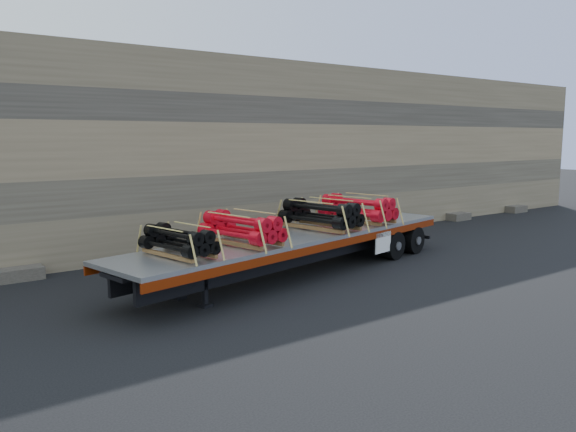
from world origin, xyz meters
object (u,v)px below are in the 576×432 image
(bundle_midfront, at_px, (242,229))
(trailer, at_px, (298,254))
(bundle_front, at_px, (179,242))
(bundle_midrear, at_px, (321,215))
(bundle_rear, at_px, (358,209))

(bundle_midfront, bearing_deg, trailer, -0.00)
(bundle_front, xyz_separation_m, bundle_midfront, (2.03, 0.42, 0.06))
(bundle_front, distance_m, bundle_midfront, 2.07)
(bundle_front, height_order, bundle_midrear, bundle_midrear)
(bundle_midrear, bearing_deg, trailer, 180.00)
(trailer, relative_size, bundle_rear, 5.04)
(bundle_midfront, height_order, bundle_rear, bundle_rear)
(bundle_front, relative_size, bundle_rear, 0.80)
(bundle_midrear, height_order, bundle_rear, bundle_midrear)
(trailer, relative_size, bundle_front, 6.27)
(bundle_front, relative_size, bundle_midfront, 0.86)
(trailer, height_order, bundle_midrear, bundle_midrear)
(bundle_front, height_order, bundle_rear, bundle_rear)
(bundle_front, height_order, bundle_midfront, bundle_midfront)
(bundle_midfront, relative_size, bundle_rear, 0.94)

